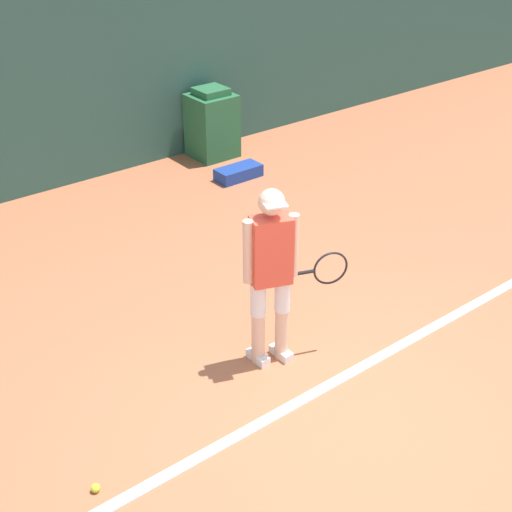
{
  "coord_description": "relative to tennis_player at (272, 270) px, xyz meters",
  "views": [
    {
      "loc": [
        -3.29,
        -3.02,
        4.04
      ],
      "look_at": [
        -0.0,
        1.15,
        0.99
      ],
      "focal_mm": 50.0,
      "sensor_mm": 36.0,
      "label": 1
    }
  ],
  "objects": [
    {
      "name": "ground_plane",
      "position": [
        -0.01,
        -0.95,
        -0.94
      ],
      "size": [
        24.0,
        24.0,
        0.0
      ],
      "primitive_type": "plane",
      "color": "#B76642"
    },
    {
      "name": "back_wall",
      "position": [
        -0.01,
        4.75,
        0.65
      ],
      "size": [
        24.0,
        0.1,
        3.17
      ],
      "color": "#2D564C",
      "rests_on": "ground_plane"
    },
    {
      "name": "court_baseline",
      "position": [
        -0.01,
        -0.61,
        -0.93
      ],
      "size": [
        21.6,
        0.1,
        0.01
      ],
      "color": "white",
      "rests_on": "ground_plane"
    },
    {
      "name": "tennis_player",
      "position": [
        0.0,
        0.0,
        0.0
      ],
      "size": [
        0.9,
        0.42,
        1.68
      ],
      "rotation": [
        0.0,
        0.0,
        -0.37
      ],
      "color": "beige",
      "rests_on": "ground_plane"
    },
    {
      "name": "tennis_ball",
      "position": [
        -1.97,
        -0.41,
        -0.9
      ],
      "size": [
        0.07,
        0.07,
        0.07
      ],
      "color": "#D1E533",
      "rests_on": "ground_plane"
    },
    {
      "name": "covered_chair",
      "position": [
        2.42,
        4.35,
        -0.44
      ],
      "size": [
        0.62,
        0.6,
        1.04
      ],
      "color": "#28663D",
      "rests_on": "ground_plane"
    },
    {
      "name": "equipment_bag",
      "position": [
        2.21,
        3.43,
        -0.85
      ],
      "size": [
        0.66,
        0.31,
        0.17
      ],
      "color": "#1E3D99",
      "rests_on": "ground_plane"
    }
  ]
}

